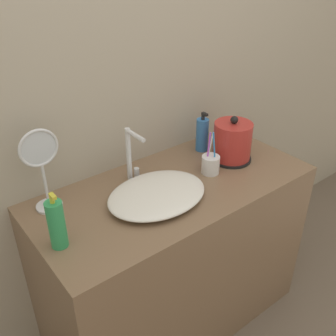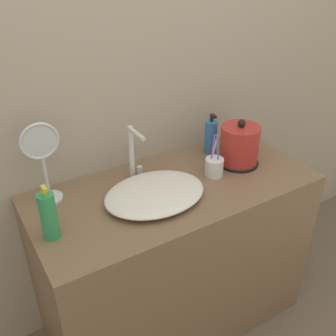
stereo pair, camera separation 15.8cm
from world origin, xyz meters
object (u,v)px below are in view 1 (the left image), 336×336
toothbrush_cup (211,164)px  lotion_bottle (202,134)px  vanity_mirror (42,164)px  faucet (131,153)px  electric_kettle (232,143)px  shampoo_bottle (57,224)px

toothbrush_cup → lotion_bottle: 0.22m
toothbrush_cup → vanity_mirror: (-0.67, 0.19, 0.15)m
faucet → toothbrush_cup: bearing=-28.1°
faucet → vanity_mirror: (-0.36, 0.03, 0.06)m
electric_kettle → shampoo_bottle: (-0.89, -0.06, 0.00)m
toothbrush_cup → faucet: bearing=151.9°
faucet → shampoo_bottle: bearing=-155.1°
lotion_bottle → shampoo_bottle: bearing=-165.5°
electric_kettle → shampoo_bottle: 0.89m
toothbrush_cup → lotion_bottle: (0.12, 0.18, 0.04)m
shampoo_bottle → vanity_mirror: vanity_mirror is taller
lotion_bottle → toothbrush_cup: bearing=-122.2°
toothbrush_cup → vanity_mirror: vanity_mirror is taller
shampoo_bottle → faucet: bearing=24.9°
faucet → vanity_mirror: size_ratio=0.72×
faucet → lotion_bottle: 0.42m
faucet → toothbrush_cup: size_ratio=1.16×
electric_kettle → toothbrush_cup: size_ratio=1.06×
faucet → vanity_mirror: 0.37m
lotion_bottle → shampoo_bottle: (-0.84, -0.22, 0.01)m
toothbrush_cup → shampoo_bottle: 0.73m
vanity_mirror → shampoo_bottle: bearing=-104.9°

